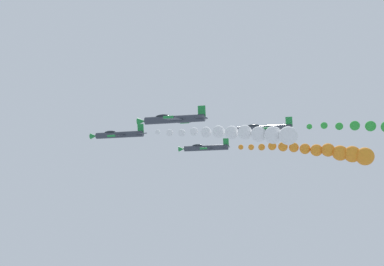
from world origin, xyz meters
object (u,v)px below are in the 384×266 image
at_px(airplane_left_inner, 173,119).
at_px(airplane_left_outer, 263,129).
at_px(airplane_lead, 119,135).
at_px(airplane_right_inner, 205,148).

bearing_deg(airplane_left_inner, airplane_left_outer, -44.99).
height_order(airplane_left_inner, airplane_left_outer, airplane_left_outer).
bearing_deg(airplane_left_outer, airplane_lead, 89.68).
bearing_deg(airplane_left_inner, airplane_right_inner, 0.55).
bearing_deg(airplane_lead, airplane_left_inner, -131.93).
distance_m(airplane_left_inner, airplane_right_inner, 24.90).
bearing_deg(airplane_left_inner, airplane_lead, 48.07).
relative_size(airplane_left_inner, airplane_left_outer, 1.00).
bearing_deg(airplane_left_outer, airplane_right_inner, 44.54).
height_order(airplane_left_inner, airplane_right_inner, airplane_right_inner).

